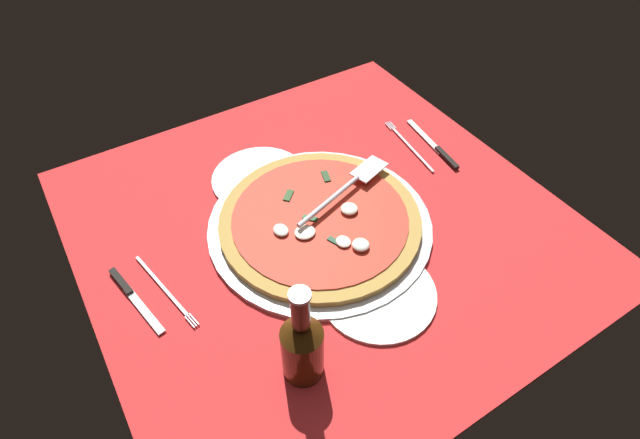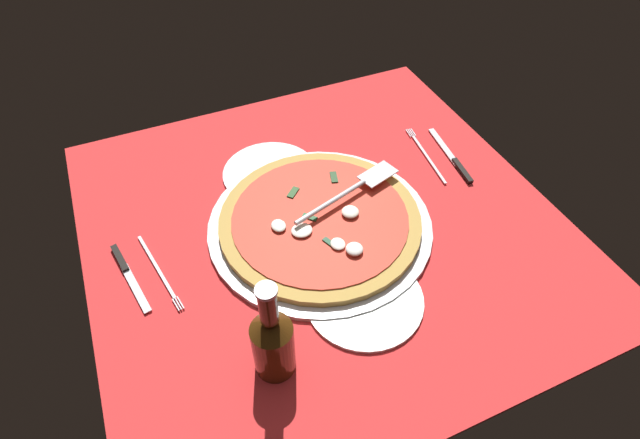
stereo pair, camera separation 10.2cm
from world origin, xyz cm
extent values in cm
cube|color=red|center=(0.00, 0.00, -0.40)|extent=(93.53, 93.53, 0.80)
cube|color=silver|center=(-42.51, -34.01, 0.05)|extent=(8.50, 8.50, 0.10)
cube|color=silver|center=(-42.51, -17.01, 0.05)|extent=(8.50, 8.50, 0.10)
cube|color=silver|center=(-42.51, 0.00, 0.05)|extent=(8.50, 8.50, 0.10)
cube|color=silver|center=(-42.51, 17.01, 0.05)|extent=(8.50, 8.50, 0.10)
cube|color=silver|center=(-42.51, 34.01, 0.05)|extent=(8.50, 8.50, 0.10)
cube|color=silver|center=(-34.01, -42.51, 0.05)|extent=(8.50, 8.50, 0.10)
cube|color=silver|center=(-34.01, -25.51, 0.05)|extent=(8.50, 8.50, 0.10)
cube|color=silver|center=(-34.01, -8.50, 0.05)|extent=(8.50, 8.50, 0.10)
cube|color=silver|center=(-34.01, 8.50, 0.05)|extent=(8.50, 8.50, 0.10)
cube|color=silver|center=(-34.01, 25.51, 0.05)|extent=(8.50, 8.50, 0.10)
cube|color=silver|center=(-34.01, 42.51, 0.05)|extent=(8.50, 8.50, 0.10)
cube|color=silver|center=(-25.51, -34.01, 0.05)|extent=(8.50, 8.50, 0.10)
cube|color=silver|center=(-25.51, -17.01, 0.05)|extent=(8.50, 8.50, 0.10)
cube|color=silver|center=(-25.51, 0.00, 0.05)|extent=(8.50, 8.50, 0.10)
cube|color=silver|center=(-25.51, 17.01, 0.05)|extent=(8.50, 8.50, 0.10)
cube|color=silver|center=(-25.51, 34.01, 0.05)|extent=(8.50, 8.50, 0.10)
cube|color=silver|center=(-17.01, -42.51, 0.05)|extent=(8.50, 8.50, 0.10)
cube|color=silver|center=(-17.01, -25.51, 0.05)|extent=(8.50, 8.50, 0.10)
cube|color=silver|center=(-17.01, -8.50, 0.05)|extent=(8.50, 8.50, 0.10)
cube|color=silver|center=(-17.01, 8.50, 0.05)|extent=(8.50, 8.50, 0.10)
cube|color=silver|center=(-17.01, 25.51, 0.05)|extent=(8.50, 8.50, 0.10)
cube|color=silver|center=(-17.01, 42.51, 0.05)|extent=(8.50, 8.50, 0.10)
cube|color=silver|center=(-8.50, -34.01, 0.05)|extent=(8.50, 8.50, 0.10)
cube|color=silver|center=(-8.50, -17.01, 0.05)|extent=(8.50, 8.50, 0.10)
cube|color=silver|center=(-8.50, 0.00, 0.05)|extent=(8.50, 8.50, 0.10)
cube|color=silver|center=(-8.50, 17.01, 0.05)|extent=(8.50, 8.50, 0.10)
cube|color=silver|center=(-8.50, 34.01, 0.05)|extent=(8.50, 8.50, 0.10)
cube|color=silver|center=(0.00, -42.51, 0.05)|extent=(8.50, 8.50, 0.10)
cube|color=silver|center=(0.00, -25.51, 0.05)|extent=(8.50, 8.50, 0.10)
cube|color=silver|center=(0.00, -8.50, 0.05)|extent=(8.50, 8.50, 0.10)
cube|color=silver|center=(0.00, 8.50, 0.05)|extent=(8.50, 8.50, 0.10)
cube|color=silver|center=(0.00, 25.51, 0.05)|extent=(8.50, 8.50, 0.10)
cube|color=silver|center=(0.00, 42.51, 0.05)|extent=(8.50, 8.50, 0.10)
cube|color=silver|center=(8.50, -34.01, 0.05)|extent=(8.50, 8.50, 0.10)
cube|color=silver|center=(8.50, -17.01, 0.05)|extent=(8.50, 8.50, 0.10)
cube|color=silver|center=(8.50, 0.00, 0.05)|extent=(8.50, 8.50, 0.10)
cube|color=silver|center=(8.50, 17.01, 0.05)|extent=(8.50, 8.50, 0.10)
cube|color=silver|center=(8.50, 34.01, 0.05)|extent=(8.50, 8.50, 0.10)
cube|color=silver|center=(17.01, -42.51, 0.05)|extent=(8.50, 8.50, 0.10)
cube|color=silver|center=(17.01, -25.51, 0.05)|extent=(8.50, 8.50, 0.10)
cube|color=silver|center=(17.01, -8.50, 0.05)|extent=(8.50, 8.50, 0.10)
cube|color=silver|center=(17.01, 8.50, 0.05)|extent=(8.50, 8.50, 0.10)
cube|color=silver|center=(17.01, 25.51, 0.05)|extent=(8.50, 8.50, 0.10)
cube|color=silver|center=(17.01, 42.51, 0.05)|extent=(8.50, 8.50, 0.10)
cube|color=silver|center=(25.51, -34.01, 0.05)|extent=(8.50, 8.50, 0.10)
cube|color=silver|center=(25.51, -17.01, 0.05)|extent=(8.50, 8.50, 0.10)
cube|color=silver|center=(25.51, 0.00, 0.05)|extent=(8.50, 8.50, 0.10)
cube|color=silver|center=(25.51, 17.01, 0.05)|extent=(8.50, 8.50, 0.10)
cube|color=silver|center=(25.51, 34.01, 0.05)|extent=(8.50, 8.50, 0.10)
cube|color=silver|center=(34.01, -25.51, 0.05)|extent=(8.50, 8.50, 0.10)
cube|color=silver|center=(34.01, -8.50, 0.05)|extent=(8.50, 8.50, 0.10)
cube|color=silver|center=(34.01, 8.50, 0.05)|extent=(8.50, 8.50, 0.10)
cube|color=silver|center=(34.01, 25.51, 0.05)|extent=(8.50, 8.50, 0.10)
cube|color=silver|center=(34.01, 42.51, 0.05)|extent=(8.50, 8.50, 0.10)
cube|color=silver|center=(42.51, 0.00, 0.05)|extent=(8.50, 8.50, 0.10)
cube|color=silver|center=(42.51, 17.01, 0.05)|extent=(8.50, 8.50, 0.10)
cube|color=silver|center=(42.51, 34.01, 0.05)|extent=(8.50, 8.50, 0.10)
cylinder|color=silver|center=(0.60, -1.11, 0.78)|extent=(45.32, 45.32, 1.35)
cylinder|color=white|center=(-18.67, -4.96, 0.60)|extent=(21.16, 21.16, 1.00)
cylinder|color=silver|center=(20.22, -1.05, 0.60)|extent=(21.32, 21.32, 1.00)
cylinder|color=#B28A3F|center=(0.60, -1.11, 2.20)|extent=(40.64, 40.64, 1.50)
cylinder|color=red|center=(0.60, -1.11, 3.10)|extent=(35.48, 35.48, 0.30)
ellipsoid|color=white|center=(-0.27, -9.69, 3.77)|extent=(3.46, 2.82, 1.03)
ellipsoid|color=#F1DECE|center=(8.80, -0.99, 3.67)|extent=(3.18, 2.78, 0.84)
ellipsoid|color=white|center=(11.40, 1.18, 3.95)|extent=(3.36, 3.29, 1.39)
ellipsoid|color=white|center=(2.35, 4.73, 3.91)|extent=(3.50, 3.49, 1.31)
ellipsoid|color=white|center=(2.91, -5.98, 3.73)|extent=(3.81, 4.14, 0.96)
cube|color=#1C462B|center=(7.65, -2.21, 3.40)|extent=(3.14, 2.07, 0.30)
cube|color=#1F431A|center=(-7.97, -3.50, 3.40)|extent=(3.24, 3.36, 0.30)
cube|color=#1C3B1B|center=(-8.86, 6.29, 3.40)|extent=(3.66, 2.32, 0.30)
cube|color=#1F522C|center=(0.34, -3.08, 3.40)|extent=(3.02, 2.83, 0.30)
cube|color=silver|center=(-4.60, 14.60, 4.79)|extent=(6.72, 9.13, 0.30)
cylinder|color=silver|center=(-0.69, 1.92, 5.14)|extent=(6.37, 17.85, 1.00)
cube|color=white|center=(-1.78, -36.22, 0.40)|extent=(18.65, 14.15, 0.60)
cube|color=silver|center=(-2.25, -33.75, 0.83)|extent=(17.51, 3.89, 0.25)
cube|color=silver|center=(8.00, -32.25, 0.83)|extent=(2.99, 0.77, 0.25)
cube|color=silver|center=(7.92, -31.82, 0.83)|extent=(2.99, 0.77, 0.25)
cube|color=silver|center=(7.84, -31.39, 0.83)|extent=(2.99, 0.77, 0.25)
cube|color=black|center=(-6.62, -39.71, 1.10)|extent=(7.30, 2.52, 0.80)
cube|color=silver|center=(1.34, -38.20, 0.83)|extent=(12.65, 3.72, 0.25)
cube|color=white|center=(-8.07, 32.97, 0.40)|extent=(21.32, 14.26, 0.60)
cube|color=silver|center=(-8.40, 30.31, 0.83)|extent=(17.51, 2.75, 0.25)
cube|color=silver|center=(-18.52, 32.22, 0.83)|extent=(3.00, 0.59, 0.25)
cube|color=silver|center=(-18.58, 31.78, 0.83)|extent=(3.00, 0.59, 0.25)
cube|color=silver|center=(-18.63, 31.35, 0.83)|extent=(3.00, 0.59, 0.25)
cube|color=silver|center=(-18.68, 30.91, 0.83)|extent=(3.00, 0.59, 0.25)
cube|color=black|center=(-1.64, 34.87, 1.10)|extent=(8.29, 2.19, 0.80)
cube|color=silver|center=(-10.80, 36.00, 0.83)|extent=(14.42, 3.15, 0.25)
cylinder|color=#3F240B|center=(25.65, -19.92, 5.66)|extent=(6.64, 6.64, 11.11)
cone|color=#3F240B|center=(25.65, -19.92, 12.59)|extent=(6.64, 6.64, 2.75)
cylinder|color=#3F240B|center=(25.65, -19.92, 17.36)|extent=(2.77, 2.77, 6.79)
cylinder|color=#B7B7BC|center=(25.65, -19.92, 21.05)|extent=(3.18, 3.18, 0.60)
camera|label=1|loc=(59.74, -38.04, 76.65)|focal=28.47mm
camera|label=2|loc=(64.48, -29.04, 76.65)|focal=28.47mm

